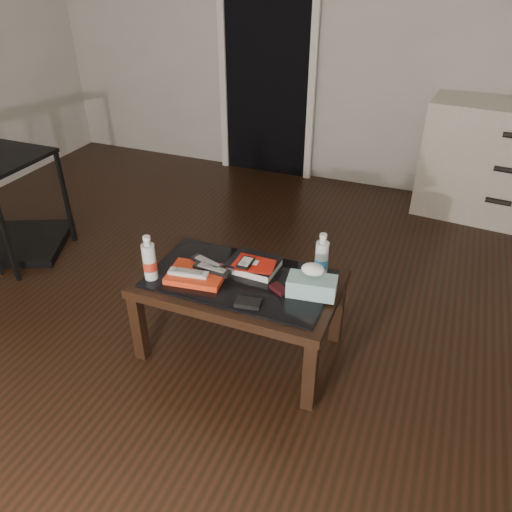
% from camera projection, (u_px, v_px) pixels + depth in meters
% --- Properties ---
extents(ground, '(5.00, 5.00, 0.00)m').
position_uv_depth(ground, '(177.00, 337.00, 2.81)').
color(ground, black).
rests_on(ground, ground).
extents(room_shell, '(5.00, 5.00, 5.00)m').
position_uv_depth(room_shell, '(142.00, 22.00, 1.95)').
color(room_shell, beige).
rests_on(room_shell, ground).
extents(doorway, '(0.90, 0.08, 2.07)m').
position_uv_depth(doorway, '(267.00, 60.00, 4.33)').
color(doorway, black).
rests_on(doorway, ground).
extents(coffee_table, '(1.00, 0.60, 0.46)m').
position_uv_depth(coffee_table, '(240.00, 288.00, 2.53)').
color(coffee_table, black).
rests_on(coffee_table, ground).
extents(dresser, '(1.24, 0.61, 0.90)m').
position_uv_depth(dresser, '(505.00, 164.00, 3.81)').
color(dresser, beige).
rests_on(dresser, ground).
extents(magazines, '(0.30, 0.24, 0.03)m').
position_uv_depth(magazines, '(197.00, 274.00, 2.49)').
color(magazines, red).
rests_on(magazines, coffee_table).
extents(remote_silver, '(0.21, 0.08, 0.02)m').
position_uv_depth(remote_silver, '(188.00, 273.00, 2.46)').
color(remote_silver, silver).
rests_on(remote_silver, magazines).
extents(remote_black_front, '(0.20, 0.07, 0.02)m').
position_uv_depth(remote_black_front, '(212.00, 269.00, 2.48)').
color(remote_black_front, black).
rests_on(remote_black_front, magazines).
extents(remote_black_back, '(0.21, 0.11, 0.02)m').
position_uv_depth(remote_black_back, '(208.00, 263.00, 2.53)').
color(remote_black_back, black).
rests_on(remote_black_back, magazines).
extents(textbook, '(0.26, 0.21, 0.05)m').
position_uv_depth(textbook, '(254.00, 265.00, 2.55)').
color(textbook, black).
rests_on(textbook, coffee_table).
extents(dvd_mailers, '(0.19, 0.14, 0.01)m').
position_uv_depth(dvd_mailers, '(253.00, 263.00, 2.52)').
color(dvd_mailers, '#B3170B').
rests_on(dvd_mailers, textbook).
extents(ipod, '(0.07, 0.10, 0.02)m').
position_uv_depth(ipod, '(246.00, 263.00, 2.50)').
color(ipod, black).
rests_on(ipod, dvd_mailers).
extents(flip_phone, '(0.10, 0.09, 0.02)m').
position_uv_depth(flip_phone, '(279.00, 289.00, 2.39)').
color(flip_phone, black).
rests_on(flip_phone, coffee_table).
extents(wallet, '(0.13, 0.09, 0.02)m').
position_uv_depth(wallet, '(248.00, 303.00, 2.30)').
color(wallet, black).
rests_on(wallet, coffee_table).
extents(water_bottle_left, '(0.08, 0.08, 0.24)m').
position_uv_depth(water_bottle_left, '(149.00, 258.00, 2.43)').
color(water_bottle_left, silver).
rests_on(water_bottle_left, coffee_table).
extents(water_bottle_right, '(0.07, 0.07, 0.24)m').
position_uv_depth(water_bottle_right, '(322.00, 255.00, 2.45)').
color(water_bottle_right, silver).
rests_on(water_bottle_right, coffee_table).
extents(tissue_box, '(0.24, 0.15, 0.09)m').
position_uv_depth(tissue_box, '(312.00, 286.00, 2.35)').
color(tissue_box, '#22737E').
rests_on(tissue_box, coffee_table).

